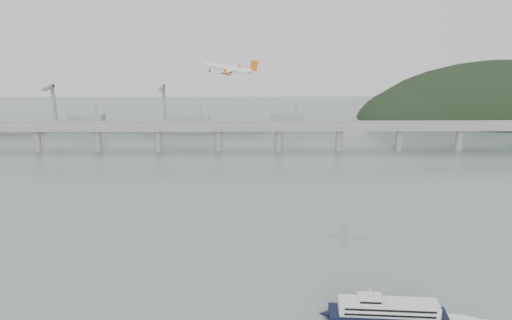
{
  "coord_description": "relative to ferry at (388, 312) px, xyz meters",
  "views": [
    {
      "loc": [
        -2.11,
        -233.62,
        124.21
      ],
      "look_at": [
        0.0,
        55.0,
        36.0
      ],
      "focal_mm": 38.0,
      "sensor_mm": 36.0,
      "label": 1
    }
  ],
  "objects": [
    {
      "name": "ferry",
      "position": [
        0.0,
        0.0,
        0.0
      ],
      "size": [
        76.55,
        17.13,
        14.43
      ],
      "rotation": [
        0.0,
        0.0,
        -0.08
      ],
      "color": "black",
      "rests_on": "ground"
    },
    {
      "name": "airliner",
      "position": [
        -66.13,
        113.09,
        81.31
      ],
      "size": [
        32.1,
        29.65,
        9.02
      ],
      "rotation": [
        0.05,
        -0.14,
        2.89
      ],
      "color": "white",
      "rests_on": "ground"
    },
    {
      "name": "ground",
      "position": [
        -51.6,
        46.48,
        -3.91
      ],
      "size": [
        900.0,
        900.0,
        0.0
      ],
      "primitive_type": "plane",
      "color": "slate",
      "rests_on": "ground"
    },
    {
      "name": "bridge",
      "position": [
        -52.75,
        246.48,
        13.73
      ],
      "size": [
        800.0,
        22.0,
        23.9
      ],
      "color": "gray",
      "rests_on": "ground"
    },
    {
      "name": "distant_fleet",
      "position": [
        -206.96,
        311.56,
        2.31
      ],
      "size": [
        453.0,
        60.9,
        40.0
      ],
      "color": "gray",
      "rests_on": "ground"
    }
  ]
}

